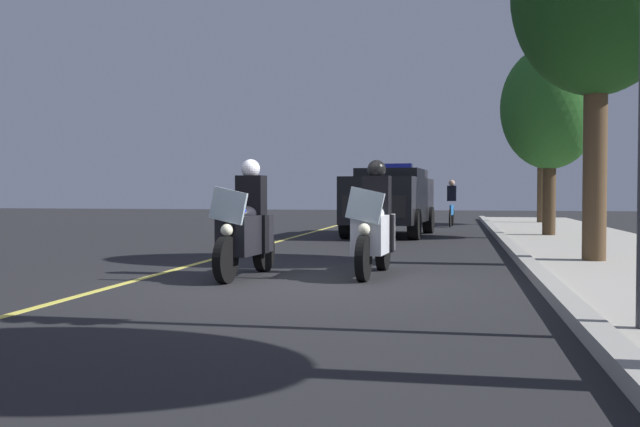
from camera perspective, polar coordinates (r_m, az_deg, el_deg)
ground_plane at (r=9.56m, az=-1.81°, el=-5.68°), size 80.00×80.00×0.00m
curb_strip at (r=9.38m, az=17.95°, el=-5.44°), size 48.00×0.24×0.15m
lane_stripe_center at (r=10.31m, az=-14.38°, el=-5.17°), size 48.00×0.12×0.01m
police_motorcycle_lead_left at (r=10.25m, az=-5.99°, el=-1.26°), size 2.14×0.62×1.72m
police_motorcycle_lead_right at (r=10.44m, az=4.41°, el=-1.20°), size 2.14×0.62×1.72m
police_suv at (r=20.02m, az=5.73°, el=1.24°), size 5.03×2.38×2.05m
cyclist_background at (r=25.92m, az=10.63°, el=0.83°), size 1.76×0.34×1.69m
tree_far_back at (r=19.83m, az=18.15°, el=8.11°), size 2.58×2.58×5.03m
tree_behind_suv at (r=28.07m, az=17.53°, el=7.15°), size 2.75×2.75×5.45m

